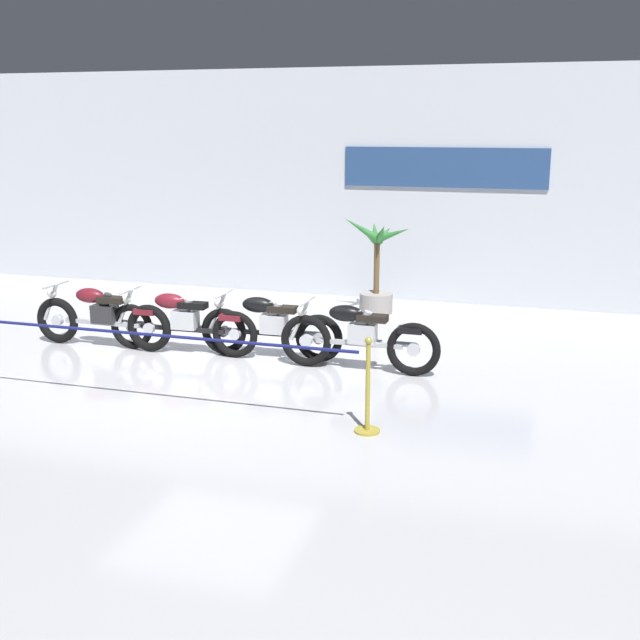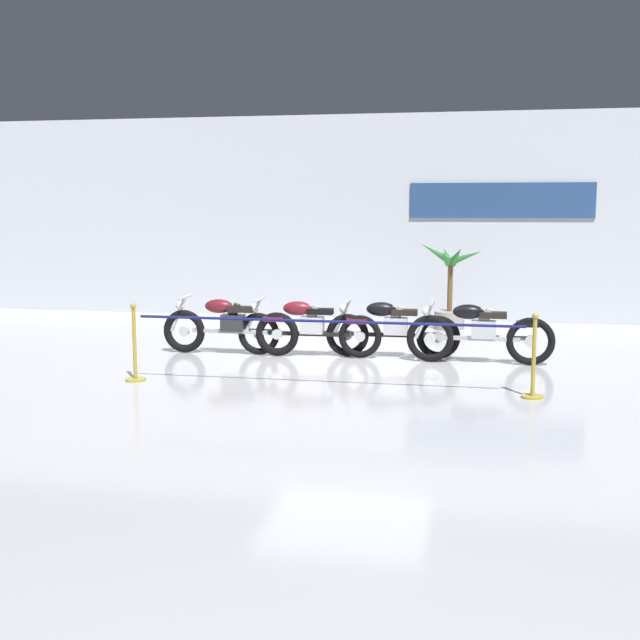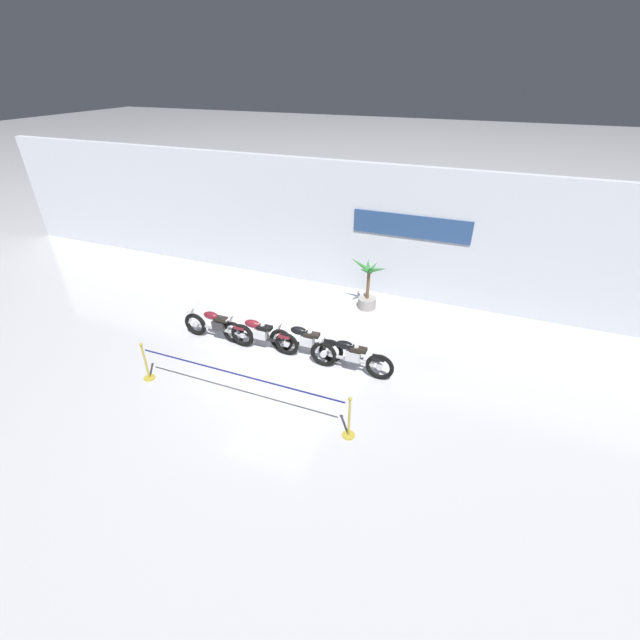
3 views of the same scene
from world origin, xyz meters
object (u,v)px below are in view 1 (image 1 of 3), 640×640
at_px(motorcycle_black_2, 270,327).
at_px(stanchion_far_left, 63,345).
at_px(potted_palm_left_of_row, 376,273).
at_px(motorcycle_maroon_0, 102,317).
at_px(motorcycle_maroon_1, 181,322).
at_px(motorcycle_black_3, 358,337).
at_px(stanchion_mid_left, 368,400).

bearing_deg(motorcycle_black_2, stanchion_far_left, -127.06).
relative_size(potted_palm_left_of_row, stanchion_far_left, 0.33).
bearing_deg(motorcycle_black_2, motorcycle_maroon_0, -175.63).
height_order(motorcycle_black_2, stanchion_far_left, stanchion_far_left).
relative_size(motorcycle_maroon_0, motorcycle_maroon_1, 0.98).
bearing_deg(stanchion_far_left, motorcycle_maroon_0, 111.17).
bearing_deg(motorcycle_black_3, motorcycle_maroon_1, 178.21).
xyz_separation_m(motorcycle_black_2, stanchion_mid_left, (1.98, -2.31, -0.09)).
distance_m(motorcycle_black_2, stanchion_far_left, 2.90).
xyz_separation_m(motorcycle_maroon_1, stanchion_far_left, (-0.45, -2.17, 0.20)).
bearing_deg(stanchion_mid_left, motorcycle_maroon_0, 155.02).
distance_m(motorcycle_black_3, potted_palm_left_of_row, 3.41).
xyz_separation_m(motorcycle_maroon_1, stanchion_mid_left, (3.27, -2.17, -0.10)).
bearing_deg(motorcycle_maroon_1, motorcycle_maroon_0, -177.39).
height_order(motorcycle_black_2, potted_palm_left_of_row, potted_palm_left_of_row).
xyz_separation_m(motorcycle_maroon_1, motorcycle_black_3, (2.63, -0.08, 0.01)).
bearing_deg(stanchion_mid_left, potted_palm_left_of_row, 102.32).
bearing_deg(potted_palm_left_of_row, stanchion_mid_left, -77.68).
bearing_deg(potted_palm_left_of_row, motorcycle_black_3, -80.78).
bearing_deg(motorcycle_maroon_0, stanchion_mid_left, -24.98).
bearing_deg(motorcycle_maroon_1, motorcycle_black_3, -1.79).
xyz_separation_m(motorcycle_maroon_0, motorcycle_black_3, (3.89, -0.02, 0.02)).
height_order(stanchion_far_left, stanchion_mid_left, same).
bearing_deg(stanchion_far_left, motorcycle_maroon_1, 78.39).
height_order(motorcycle_maroon_0, motorcycle_black_3, motorcycle_black_3).
relative_size(motorcycle_maroon_1, stanchion_far_left, 0.44).
height_order(motorcycle_maroon_0, potted_palm_left_of_row, potted_palm_left_of_row).
distance_m(motorcycle_maroon_0, motorcycle_black_2, 2.57).
height_order(potted_palm_left_of_row, stanchion_mid_left, potted_palm_left_of_row).
bearing_deg(motorcycle_black_2, potted_palm_left_of_row, 75.94).
xyz_separation_m(motorcycle_maroon_1, potted_palm_left_of_row, (2.08, 3.28, 0.25)).
height_order(motorcycle_black_3, potted_palm_left_of_row, potted_palm_left_of_row).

